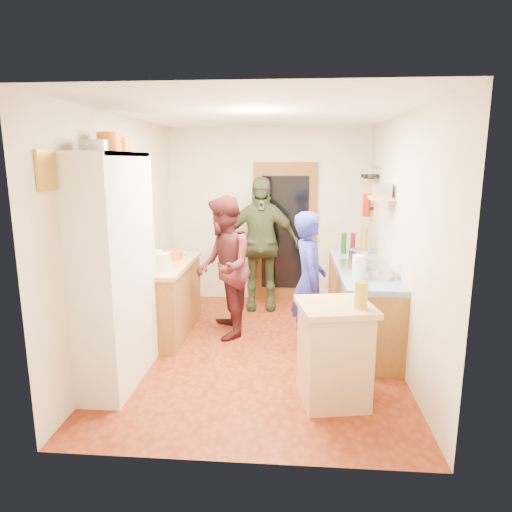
# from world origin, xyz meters

# --- Properties ---
(floor) EXTENTS (3.00, 4.00, 0.02)m
(floor) POSITION_xyz_m (0.00, 0.00, -0.01)
(floor) COLOR brown
(floor) RESTS_ON ground
(ceiling) EXTENTS (3.00, 4.00, 0.02)m
(ceiling) POSITION_xyz_m (0.00, 0.00, 2.61)
(ceiling) COLOR silver
(ceiling) RESTS_ON ground
(wall_back) EXTENTS (3.00, 0.02, 2.60)m
(wall_back) POSITION_xyz_m (0.00, 2.01, 1.30)
(wall_back) COLOR silver
(wall_back) RESTS_ON ground
(wall_front) EXTENTS (3.00, 0.02, 2.60)m
(wall_front) POSITION_xyz_m (0.00, -2.01, 1.30)
(wall_front) COLOR silver
(wall_front) RESTS_ON ground
(wall_left) EXTENTS (0.02, 4.00, 2.60)m
(wall_left) POSITION_xyz_m (-1.51, 0.00, 1.30)
(wall_left) COLOR silver
(wall_left) RESTS_ON ground
(wall_right) EXTENTS (0.02, 4.00, 2.60)m
(wall_right) POSITION_xyz_m (1.51, 0.00, 1.30)
(wall_right) COLOR silver
(wall_right) RESTS_ON ground
(door_frame) EXTENTS (0.95, 0.06, 2.10)m
(door_frame) POSITION_xyz_m (0.25, 1.97, 1.05)
(door_frame) COLOR brown
(door_frame) RESTS_ON ground
(door_glass) EXTENTS (0.70, 0.02, 1.70)m
(door_glass) POSITION_xyz_m (0.25, 1.94, 1.05)
(door_glass) COLOR black
(door_glass) RESTS_ON door_frame
(hutch_body) EXTENTS (0.40, 1.20, 2.20)m
(hutch_body) POSITION_xyz_m (-1.30, -0.80, 1.10)
(hutch_body) COLOR silver
(hutch_body) RESTS_ON ground
(hutch_top_shelf) EXTENTS (0.40, 1.14, 0.04)m
(hutch_top_shelf) POSITION_xyz_m (-1.30, -0.80, 2.18)
(hutch_top_shelf) COLOR silver
(hutch_top_shelf) RESTS_ON hutch_body
(plate_stack) EXTENTS (0.22, 0.22, 0.09)m
(plate_stack) POSITION_xyz_m (-1.30, -1.07, 2.25)
(plate_stack) COLOR white
(plate_stack) RESTS_ON hutch_top_shelf
(orange_pot_a) EXTENTS (0.22, 0.22, 0.17)m
(orange_pot_a) POSITION_xyz_m (-1.30, -0.76, 2.29)
(orange_pot_a) COLOR orange
(orange_pot_a) RESTS_ON hutch_top_shelf
(orange_pot_b) EXTENTS (0.16, 0.16, 0.15)m
(orange_pot_b) POSITION_xyz_m (-1.30, -0.47, 2.27)
(orange_pot_b) COLOR orange
(orange_pot_b) RESTS_ON hutch_top_shelf
(left_counter_base) EXTENTS (0.60, 1.40, 0.85)m
(left_counter_base) POSITION_xyz_m (-1.20, 0.45, 0.42)
(left_counter_base) COLOR olive
(left_counter_base) RESTS_ON ground
(left_counter_top) EXTENTS (0.64, 1.44, 0.05)m
(left_counter_top) POSITION_xyz_m (-1.20, 0.45, 0.88)
(left_counter_top) COLOR tan
(left_counter_top) RESTS_ON left_counter_base
(toaster) EXTENTS (0.27, 0.19, 0.20)m
(toaster) POSITION_xyz_m (-1.15, 0.05, 1.00)
(toaster) COLOR white
(toaster) RESTS_ON left_counter_top
(kettle) EXTENTS (0.18, 0.18, 0.17)m
(kettle) POSITION_xyz_m (-1.25, 0.35, 0.98)
(kettle) COLOR white
(kettle) RESTS_ON left_counter_top
(orange_bowl) EXTENTS (0.26, 0.26, 0.10)m
(orange_bowl) POSITION_xyz_m (-1.12, 0.63, 0.95)
(orange_bowl) COLOR orange
(orange_bowl) RESTS_ON left_counter_top
(chopping_board) EXTENTS (0.33, 0.27, 0.02)m
(chopping_board) POSITION_xyz_m (-1.18, 0.93, 0.91)
(chopping_board) COLOR tan
(chopping_board) RESTS_ON left_counter_top
(right_counter_base) EXTENTS (0.60, 2.20, 0.84)m
(right_counter_base) POSITION_xyz_m (1.20, 0.50, 0.42)
(right_counter_base) COLOR olive
(right_counter_base) RESTS_ON ground
(right_counter_top) EXTENTS (0.62, 2.22, 0.06)m
(right_counter_top) POSITION_xyz_m (1.20, 0.50, 0.87)
(right_counter_top) COLOR #0D2FAA
(right_counter_top) RESTS_ON right_counter_base
(hob) EXTENTS (0.55, 0.58, 0.04)m
(hob) POSITION_xyz_m (1.20, 0.35, 0.92)
(hob) COLOR silver
(hob) RESTS_ON right_counter_top
(pot_on_hob) EXTENTS (0.22, 0.22, 0.14)m
(pot_on_hob) POSITION_xyz_m (1.15, 0.53, 1.01)
(pot_on_hob) COLOR silver
(pot_on_hob) RESTS_ON hob
(bottle_a) EXTENTS (0.07, 0.07, 0.28)m
(bottle_a) POSITION_xyz_m (1.05, 1.18, 1.04)
(bottle_a) COLOR #143F14
(bottle_a) RESTS_ON right_counter_top
(bottle_b) EXTENTS (0.08, 0.08, 0.27)m
(bottle_b) POSITION_xyz_m (1.18, 1.26, 1.03)
(bottle_b) COLOR #591419
(bottle_b) RESTS_ON right_counter_top
(bottle_c) EXTENTS (0.10, 0.10, 0.35)m
(bottle_c) POSITION_xyz_m (1.31, 1.16, 1.07)
(bottle_c) COLOR olive
(bottle_c) RESTS_ON right_counter_top
(paper_towel) EXTENTS (0.14, 0.14, 0.26)m
(paper_towel) POSITION_xyz_m (1.05, -0.19, 1.03)
(paper_towel) COLOR white
(paper_towel) RESTS_ON right_counter_top
(mixing_bowl) EXTENTS (0.33, 0.33, 0.11)m
(mixing_bowl) POSITION_xyz_m (1.30, -0.10, 0.96)
(mixing_bowl) COLOR silver
(mixing_bowl) RESTS_ON right_counter_top
(island_base) EXTENTS (0.64, 0.64, 0.86)m
(island_base) POSITION_xyz_m (0.75, -1.07, 0.43)
(island_base) COLOR tan
(island_base) RESTS_ON ground
(island_top) EXTENTS (0.72, 0.72, 0.05)m
(island_top) POSITION_xyz_m (0.75, -1.07, 0.89)
(island_top) COLOR tan
(island_top) RESTS_ON island_base
(cutting_board) EXTENTS (0.40, 0.34, 0.02)m
(cutting_board) POSITION_xyz_m (0.69, -1.03, 0.90)
(cutting_board) COLOR white
(cutting_board) RESTS_ON island_top
(oil_jar) EXTENTS (0.13, 0.13, 0.22)m
(oil_jar) POSITION_xyz_m (0.95, -1.15, 1.02)
(oil_jar) COLOR #AD9E2D
(oil_jar) RESTS_ON island_top
(pan_rail) EXTENTS (0.02, 0.65, 0.02)m
(pan_rail) POSITION_xyz_m (1.46, 1.52, 2.05)
(pan_rail) COLOR silver
(pan_rail) RESTS_ON wall_right
(pan_hang_a) EXTENTS (0.18, 0.18, 0.05)m
(pan_hang_a) POSITION_xyz_m (1.40, 1.35, 1.92)
(pan_hang_a) COLOR black
(pan_hang_a) RESTS_ON pan_rail
(pan_hang_b) EXTENTS (0.16, 0.16, 0.05)m
(pan_hang_b) POSITION_xyz_m (1.40, 1.55, 1.90)
(pan_hang_b) COLOR black
(pan_hang_b) RESTS_ON pan_rail
(pan_hang_c) EXTENTS (0.17, 0.17, 0.05)m
(pan_hang_c) POSITION_xyz_m (1.40, 1.75, 1.91)
(pan_hang_c) COLOR black
(pan_hang_c) RESTS_ON pan_rail
(wall_shelf) EXTENTS (0.26, 0.42, 0.03)m
(wall_shelf) POSITION_xyz_m (1.37, 0.45, 1.70)
(wall_shelf) COLOR tan
(wall_shelf) RESTS_ON wall_right
(radio) EXTENTS (0.27, 0.33, 0.15)m
(radio) POSITION_xyz_m (1.37, 0.45, 1.79)
(radio) COLOR silver
(radio) RESTS_ON wall_shelf
(ext_bracket) EXTENTS (0.06, 0.10, 0.04)m
(ext_bracket) POSITION_xyz_m (1.47, 1.70, 1.45)
(ext_bracket) COLOR black
(ext_bracket) RESTS_ON wall_right
(fire_extinguisher) EXTENTS (0.11, 0.11, 0.32)m
(fire_extinguisher) POSITION_xyz_m (1.41, 1.70, 1.50)
(fire_extinguisher) COLOR red
(fire_extinguisher) RESTS_ON wall_right
(picture_frame) EXTENTS (0.03, 0.25, 0.30)m
(picture_frame) POSITION_xyz_m (-1.48, -1.55, 2.05)
(picture_frame) COLOR gold
(picture_frame) RESTS_ON wall_left
(person_hob) EXTENTS (0.42, 0.60, 1.58)m
(person_hob) POSITION_xyz_m (0.59, 0.06, 0.79)
(person_hob) COLOR #252AA0
(person_hob) RESTS_ON ground
(person_left) EXTENTS (0.81, 0.96, 1.72)m
(person_left) POSITION_xyz_m (-0.43, 0.47, 0.86)
(person_left) COLOR #46191E
(person_left) RESTS_ON ground
(person_back) EXTENTS (1.15, 0.54, 1.90)m
(person_back) POSITION_xyz_m (-0.09, 1.53, 0.95)
(person_back) COLOR #333B25
(person_back) RESTS_ON ground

